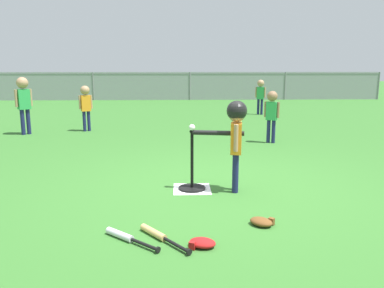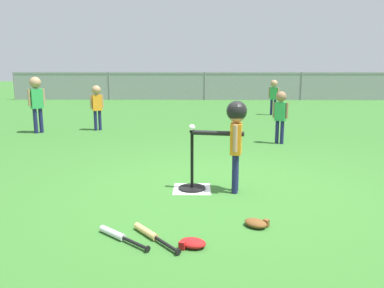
{
  "view_description": "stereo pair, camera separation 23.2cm",
  "coord_description": "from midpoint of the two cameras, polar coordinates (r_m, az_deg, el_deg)",
  "views": [
    {
      "loc": [
        -0.49,
        -4.52,
        1.46
      ],
      "look_at": [
        -0.33,
        -0.06,
        0.55
      ],
      "focal_mm": 36.6,
      "sensor_mm": 36.0,
      "label": 1
    },
    {
      "loc": [
        -0.26,
        -4.52,
        1.46
      ],
      "look_at": [
        -0.33,
        -0.06,
        0.55
      ],
      "focal_mm": 36.6,
      "sensor_mm": 36.0,
      "label": 2
    }
  ],
  "objects": [
    {
      "name": "ground_plane",
      "position": [
        4.76,
        2.6,
        -6.33
      ],
      "size": [
        60.0,
        60.0,
        0.0
      ],
      "primitive_type": "plane",
      "color": "#336B28"
    },
    {
      "name": "home_plate",
      "position": [
        4.69,
        -1.43,
        -6.56
      ],
      "size": [
        0.44,
        0.44,
        0.01
      ],
      "primitive_type": "cube",
      "color": "white",
      "rests_on": "ground_plane"
    },
    {
      "name": "batting_tee",
      "position": [
        4.65,
        -1.43,
        -5.27
      ],
      "size": [
        0.32,
        0.32,
        0.71
      ],
      "color": "black",
      "rests_on": "ground_plane"
    },
    {
      "name": "baseball_on_tee",
      "position": [
        4.51,
        -1.47,
        2.41
      ],
      "size": [
        0.07,
        0.07,
        0.07
      ],
      "primitive_type": "sphere",
      "color": "white",
      "rests_on": "batting_tee"
    },
    {
      "name": "batter_child",
      "position": [
        4.46,
        4.89,
        2.41
      ],
      "size": [
        0.62,
        0.3,
        1.06
      ],
      "color": "#191E4C",
      "rests_on": "ground_plane"
    },
    {
      "name": "fielder_near_right",
      "position": [
        7.45,
        10.68,
        4.93
      ],
      "size": [
        0.26,
        0.2,
        0.98
      ],
      "color": "#191E4C",
      "rests_on": "ground_plane"
    },
    {
      "name": "fielder_near_left",
      "position": [
        8.98,
        -24.04,
        6.16
      ],
      "size": [
        0.28,
        0.26,
        1.2
      ],
      "color": "#191E4C",
      "rests_on": "ground_plane"
    },
    {
      "name": "fielder_deep_center",
      "position": [
        11.72,
        9.38,
        7.45
      ],
      "size": [
        0.29,
        0.2,
        1.02
      ],
      "color": "#191E4C",
      "rests_on": "ground_plane"
    },
    {
      "name": "fielder_deep_right",
      "position": [
        8.98,
        -15.97,
        5.89
      ],
      "size": [
        0.27,
        0.2,
        1.0
      ],
      "color": "#191E4C",
      "rests_on": "ground_plane"
    },
    {
      "name": "spare_bat_silver",
      "position": [
        3.46,
        -11.72,
        -13.1
      ],
      "size": [
        0.5,
        0.44,
        0.06
      ],
      "color": "silver",
      "rests_on": "ground_plane"
    },
    {
      "name": "spare_bat_wood",
      "position": [
        3.45,
        -6.95,
        -13.03
      ],
      "size": [
        0.45,
        0.54,
        0.06
      ],
      "color": "#DBB266",
      "rests_on": "ground_plane"
    },
    {
      "name": "glove_by_plate",
      "position": [
        3.71,
        8.34,
        -11.16
      ],
      "size": [
        0.27,
        0.27,
        0.07
      ],
      "color": "brown",
      "rests_on": "ground_plane"
    },
    {
      "name": "glove_near_bats",
      "position": [
        3.28,
        -0.63,
        -14.23
      ],
      "size": [
        0.26,
        0.22,
        0.07
      ],
      "color": "#B21919",
      "rests_on": "ground_plane"
    },
    {
      "name": "outfield_fence",
      "position": [
        16.46,
        -0.71,
        8.59
      ],
      "size": [
        16.06,
        0.06,
        1.15
      ],
      "color": "slate",
      "rests_on": "ground_plane"
    }
  ]
}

